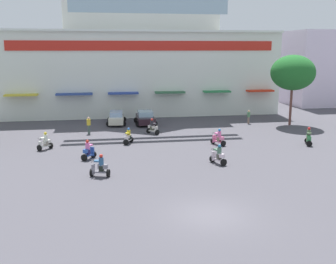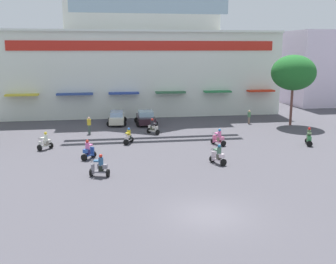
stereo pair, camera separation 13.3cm
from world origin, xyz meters
The scene contains 16 objects.
ground_plane centered at (0.00, 13.00, 0.00)m, with size 128.00×128.00×0.00m, color #48464D.
colonial_building centered at (0.00, 36.84, 8.79)m, with size 34.85×18.79×21.07m.
flank_building_right centered at (29.39, 37.97, 5.54)m, with size 13.01×8.07×11.08m.
plaza_tree_1 centered at (15.49, 22.65, 5.84)m, with size 4.77×5.12×7.79m.
parked_car_0 centered at (-3.77, 26.30, 0.75)m, with size 2.41×4.57×1.48m.
parked_car_1 centered at (-0.55, 25.60, 0.77)m, with size 2.47×4.37×1.55m.
scooter_rider_0 centered at (3.07, 8.91, 0.64)m, with size 1.06×1.47×1.53m.
scooter_rider_1 centered at (4.79, 14.67, 0.62)m, with size 1.14×1.52×1.51m.
scooter_rider_2 centered at (-5.60, 7.33, 0.64)m, with size 1.39×0.88×1.56m.
scooter_rider_3 centered at (-3.08, 16.53, 0.60)m, with size 1.02×1.41×1.46m.
scooter_rider_4 centered at (-10.21, 15.51, 0.62)m, with size 1.30×1.28×1.53m.
scooter_rider_5 centered at (12.73, 13.41, 0.66)m, with size 0.99×1.47×1.59m.
scooter_rider_6 centered at (-6.49, 11.82, 0.66)m, with size 1.18×1.36×1.58m.
scooter_rider_7 centered at (-0.38, 20.32, 0.65)m, with size 1.25×1.37×1.58m.
pedestrian_0 centered at (11.19, 24.18, 0.89)m, with size 0.48×0.48×1.57m.
pedestrian_1 centered at (-6.71, 21.45, 0.98)m, with size 0.41×0.41×1.73m.
Camera 2 is at (-5.21, -18.79, 8.42)m, focal length 42.75 mm.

